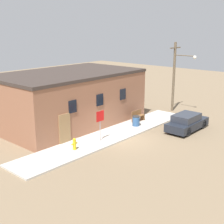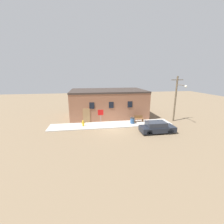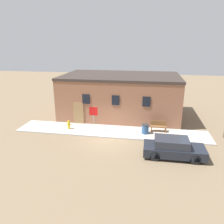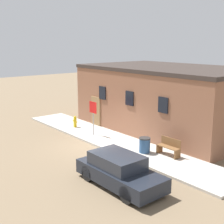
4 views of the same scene
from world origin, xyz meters
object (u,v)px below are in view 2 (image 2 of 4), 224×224
object	(u,v)px
fire_hydrant	(83,123)
utility_pole	(176,97)
bench	(139,119)
trash_bin	(132,120)
stop_sign	(101,114)
parked_car	(157,127)

from	to	relation	value
fire_hydrant	utility_pole	xyz separation A→B (m)	(13.47, 0.41, 3.14)
bench	fire_hydrant	bearing A→B (deg)	-174.57
fire_hydrant	bench	world-z (taller)	bench
trash_bin	utility_pole	size ratio (longest dim) A/B	0.13
trash_bin	utility_pole	world-z (taller)	utility_pole
fire_hydrant	stop_sign	world-z (taller)	stop_sign
bench	trash_bin	xyz separation A→B (m)	(-1.14, -0.68, -0.03)
fire_hydrant	utility_pole	distance (m)	13.83
fire_hydrant	trash_bin	xyz separation A→B (m)	(6.86, 0.09, 0.02)
bench	utility_pole	world-z (taller)	utility_pole
parked_car	fire_hydrant	bearing A→B (deg)	158.62
fire_hydrant	utility_pole	bearing A→B (deg)	1.75
utility_pole	trash_bin	bearing A→B (deg)	-177.18
utility_pole	bench	bearing A→B (deg)	176.33
stop_sign	parked_car	distance (m)	7.38
parked_car	trash_bin	bearing A→B (deg)	119.39
stop_sign	fire_hydrant	bearing A→B (deg)	177.20
stop_sign	trash_bin	world-z (taller)	stop_sign
fire_hydrant	parked_car	world-z (taller)	parked_car
stop_sign	trash_bin	xyz separation A→B (m)	(4.49, 0.20, -1.14)
fire_hydrant	bench	distance (m)	8.04
utility_pole	parked_car	distance (m)	6.73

